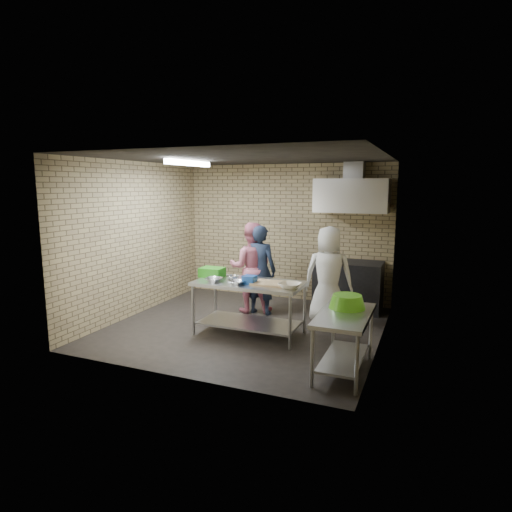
{
  "coord_description": "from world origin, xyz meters",
  "views": [
    {
      "loc": [
        2.72,
        -6.14,
        2.29
      ],
      "look_at": [
        0.1,
        0.2,
        1.15
      ],
      "focal_mm": 30.11,
      "sensor_mm": 36.0,
      "label": 1
    }
  ],
  "objects_px": {
    "prep_table": "(249,308)",
    "stove": "(348,286)",
    "man_navy": "(260,270)",
    "green_basin": "(347,301)",
    "woman_pink": "(251,267)",
    "green_crate": "(212,272)",
    "woman_white": "(329,275)",
    "blue_tub": "(249,280)",
    "bottle_green": "(379,200)",
    "bottle_red": "(357,199)",
    "side_counter": "(344,343)"
  },
  "relations": [
    {
      "from": "prep_table",
      "to": "stove",
      "type": "relative_size",
      "value": 1.38
    },
    {
      "from": "prep_table",
      "to": "man_navy",
      "type": "relative_size",
      "value": 1.04
    },
    {
      "from": "green_basin",
      "to": "woman_pink",
      "type": "height_order",
      "value": "woman_pink"
    },
    {
      "from": "green_crate",
      "to": "woman_white",
      "type": "xyz_separation_m",
      "value": [
        1.7,
        0.88,
        -0.09
      ]
    },
    {
      "from": "green_crate",
      "to": "blue_tub",
      "type": "height_order",
      "value": "green_crate"
    },
    {
      "from": "green_basin",
      "to": "woman_white",
      "type": "distance_m",
      "value": 1.68
    },
    {
      "from": "stove",
      "to": "green_crate",
      "type": "distance_m",
      "value": 2.64
    },
    {
      "from": "woman_white",
      "to": "prep_table",
      "type": "bearing_deg",
      "value": 38.39
    },
    {
      "from": "bottle_green",
      "to": "man_navy",
      "type": "distance_m",
      "value": 2.48
    },
    {
      "from": "green_crate",
      "to": "bottle_green",
      "type": "relative_size",
      "value": 2.46
    },
    {
      "from": "green_crate",
      "to": "bottle_green",
      "type": "bearing_deg",
      "value": 41.48
    },
    {
      "from": "bottle_green",
      "to": "blue_tub",
      "type": "bearing_deg",
      "value": -124.63
    },
    {
      "from": "woman_white",
      "to": "man_navy",
      "type": "bearing_deg",
      "value": -9.93
    },
    {
      "from": "bottle_red",
      "to": "man_navy",
      "type": "height_order",
      "value": "bottle_red"
    },
    {
      "from": "woman_white",
      "to": "stove",
      "type": "bearing_deg",
      "value": -106.91
    },
    {
      "from": "green_basin",
      "to": "woman_pink",
      "type": "bearing_deg",
      "value": 140.2
    },
    {
      "from": "side_counter",
      "to": "green_basin",
      "type": "height_order",
      "value": "green_basin"
    },
    {
      "from": "blue_tub",
      "to": "green_basin",
      "type": "height_order",
      "value": "blue_tub"
    },
    {
      "from": "side_counter",
      "to": "man_navy",
      "type": "height_order",
      "value": "man_navy"
    },
    {
      "from": "side_counter",
      "to": "green_crate",
      "type": "height_order",
      "value": "green_crate"
    },
    {
      "from": "bottle_red",
      "to": "green_basin",
      "type": "bearing_deg",
      "value": -82.1
    },
    {
      "from": "green_basin",
      "to": "man_navy",
      "type": "bearing_deg",
      "value": 138.28
    },
    {
      "from": "green_basin",
      "to": "man_navy",
      "type": "height_order",
      "value": "man_navy"
    },
    {
      "from": "green_basin",
      "to": "bottle_red",
      "type": "height_order",
      "value": "bottle_red"
    },
    {
      "from": "side_counter",
      "to": "woman_pink",
      "type": "bearing_deg",
      "value": 136.59
    },
    {
      "from": "bottle_green",
      "to": "man_navy",
      "type": "xyz_separation_m",
      "value": [
        -1.86,
        -1.1,
        -1.22
      ]
    },
    {
      "from": "green_crate",
      "to": "man_navy",
      "type": "bearing_deg",
      "value": 64.49
    },
    {
      "from": "woman_pink",
      "to": "prep_table",
      "type": "bearing_deg",
      "value": 93.98
    },
    {
      "from": "green_basin",
      "to": "bottle_red",
      "type": "distance_m",
      "value": 3.01
    },
    {
      "from": "stove",
      "to": "bottle_red",
      "type": "bearing_deg",
      "value": 78.23
    },
    {
      "from": "side_counter",
      "to": "man_navy",
      "type": "bearing_deg",
      "value": 134.54
    },
    {
      "from": "bottle_green",
      "to": "woman_white",
      "type": "xyz_separation_m",
      "value": [
        -0.62,
        -1.17,
        -1.2
      ]
    },
    {
      "from": "green_crate",
      "to": "bottle_red",
      "type": "bearing_deg",
      "value": 46.9
    },
    {
      "from": "side_counter",
      "to": "woman_pink",
      "type": "xyz_separation_m",
      "value": [
        -2.07,
        1.96,
        0.44
      ]
    },
    {
      "from": "stove",
      "to": "woman_pink",
      "type": "relative_size",
      "value": 0.74
    },
    {
      "from": "bottle_red",
      "to": "man_navy",
      "type": "bearing_deg",
      "value": -143.13
    },
    {
      "from": "side_counter",
      "to": "prep_table",
      "type": "bearing_deg",
      "value": 153.07
    },
    {
      "from": "prep_table",
      "to": "man_navy",
      "type": "distance_m",
      "value": 1.16
    },
    {
      "from": "green_basin",
      "to": "bottle_green",
      "type": "bearing_deg",
      "value": 89.58
    },
    {
      "from": "prep_table",
      "to": "bottle_red",
      "type": "xyz_separation_m",
      "value": [
        1.22,
        2.17,
        1.62
      ]
    },
    {
      "from": "woman_pink",
      "to": "green_basin",
      "type": "bearing_deg",
      "value": 122.5
    },
    {
      "from": "prep_table",
      "to": "bottle_green",
      "type": "height_order",
      "value": "bottle_green"
    },
    {
      "from": "green_basin",
      "to": "man_navy",
      "type": "relative_size",
      "value": 0.29
    },
    {
      "from": "side_counter",
      "to": "stove",
      "type": "relative_size",
      "value": 1.0
    },
    {
      "from": "side_counter",
      "to": "blue_tub",
      "type": "distance_m",
      "value": 1.8
    },
    {
      "from": "bottle_red",
      "to": "side_counter",
      "type": "bearing_deg",
      "value": -82.38
    },
    {
      "from": "prep_table",
      "to": "green_basin",
      "type": "distance_m",
      "value": 1.75
    },
    {
      "from": "man_navy",
      "to": "woman_white",
      "type": "xyz_separation_m",
      "value": [
        1.24,
        -0.07,
        0.02
      ]
    },
    {
      "from": "prep_table",
      "to": "stove",
      "type": "xyz_separation_m",
      "value": [
        1.17,
        1.93,
        0.04
      ]
    },
    {
      "from": "blue_tub",
      "to": "woman_white",
      "type": "relative_size",
      "value": 0.11
    }
  ]
}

